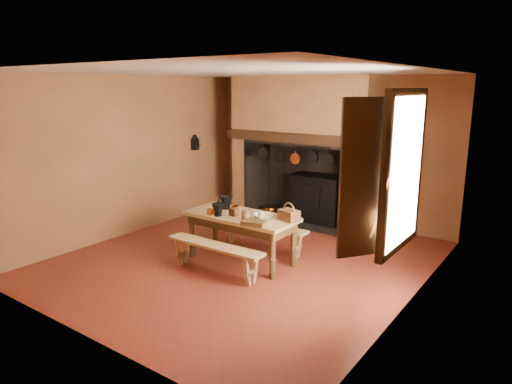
# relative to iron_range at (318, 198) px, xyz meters

# --- Properties ---
(floor) EXTENTS (5.50, 5.50, 0.00)m
(floor) POSITION_rel_iron_range_xyz_m (0.04, -2.45, -0.48)
(floor) COLOR maroon
(floor) RESTS_ON ground
(ceiling) EXTENTS (5.50, 5.50, 0.00)m
(ceiling) POSITION_rel_iron_range_xyz_m (0.04, -2.45, 2.32)
(ceiling) COLOR silver
(ceiling) RESTS_ON back_wall
(back_wall) EXTENTS (5.00, 0.02, 2.80)m
(back_wall) POSITION_rel_iron_range_xyz_m (0.04, 0.30, 0.92)
(back_wall) COLOR #975E3C
(back_wall) RESTS_ON floor
(wall_left) EXTENTS (0.02, 5.50, 2.80)m
(wall_left) POSITION_rel_iron_range_xyz_m (-2.46, -2.45, 0.92)
(wall_left) COLOR #975E3C
(wall_left) RESTS_ON floor
(wall_right) EXTENTS (0.02, 5.50, 2.80)m
(wall_right) POSITION_rel_iron_range_xyz_m (2.54, -2.45, 0.92)
(wall_right) COLOR #975E3C
(wall_right) RESTS_ON floor
(wall_front) EXTENTS (5.00, 0.02, 2.80)m
(wall_front) POSITION_rel_iron_range_xyz_m (0.04, -5.20, 0.92)
(wall_front) COLOR #975E3C
(wall_front) RESTS_ON floor
(chimney_breast) EXTENTS (2.95, 0.96, 2.80)m
(chimney_breast) POSITION_rel_iron_range_xyz_m (-0.26, -0.14, 1.33)
(chimney_breast) COLOR #975E3C
(chimney_breast) RESTS_ON floor
(iron_range) EXTENTS (1.12, 0.55, 1.60)m
(iron_range) POSITION_rel_iron_range_xyz_m (0.00, 0.00, 0.00)
(iron_range) COLOR black
(iron_range) RESTS_ON floor
(hearth_pans) EXTENTS (0.51, 0.62, 0.20)m
(hearth_pans) POSITION_rel_iron_range_xyz_m (-1.01, -0.23, -0.39)
(hearth_pans) COLOR orange
(hearth_pans) RESTS_ON floor
(hanging_pans) EXTENTS (1.92, 0.29, 0.27)m
(hanging_pans) POSITION_rel_iron_range_xyz_m (-0.30, -0.64, 0.88)
(hanging_pans) COLOR black
(hanging_pans) RESTS_ON chimney_breast
(onion_string) EXTENTS (0.12, 0.10, 0.46)m
(onion_string) POSITION_rel_iron_range_xyz_m (1.04, -0.66, 0.85)
(onion_string) COLOR #AB5E1F
(onion_string) RESTS_ON chimney_breast
(herb_bunch) EXTENTS (0.20, 0.20, 0.35)m
(herb_bunch) POSITION_rel_iron_range_xyz_m (1.22, -0.66, 0.90)
(herb_bunch) COLOR #5B6A32
(herb_bunch) RESTS_ON chimney_breast
(window) EXTENTS (0.39, 1.75, 1.76)m
(window) POSITION_rel_iron_range_xyz_m (2.39, -2.85, 1.22)
(window) COLOR white
(window) RESTS_ON wall_right
(wall_coffee_mill) EXTENTS (0.23, 0.16, 0.31)m
(wall_coffee_mill) POSITION_rel_iron_range_xyz_m (-2.38, -0.90, 1.03)
(wall_coffee_mill) COLOR black
(wall_coffee_mill) RESTS_ON wall_left
(work_table) EXTENTS (1.70, 0.75, 0.74)m
(work_table) POSITION_rel_iron_range_xyz_m (0.03, -2.51, 0.13)
(work_table) COLOR tan
(work_table) RESTS_ON floor
(bench_front) EXTENTS (1.57, 0.27, 0.44)m
(bench_front) POSITION_rel_iron_range_xyz_m (0.03, -3.13, -0.15)
(bench_front) COLOR tan
(bench_front) RESTS_ON floor
(bench_back) EXTENTS (1.58, 0.28, 0.44)m
(bench_back) POSITION_rel_iron_range_xyz_m (0.03, -1.95, -0.15)
(bench_back) COLOR tan
(bench_back) RESTS_ON floor
(mortar_large) EXTENTS (0.20, 0.20, 0.35)m
(mortar_large) POSITION_rel_iron_range_xyz_m (-0.35, -2.39, 0.37)
(mortar_large) COLOR black
(mortar_large) RESTS_ON work_table
(mortar_small) EXTENTS (0.19, 0.19, 0.32)m
(mortar_small) POSITION_rel_iron_range_xyz_m (-0.20, -2.77, 0.36)
(mortar_small) COLOR black
(mortar_small) RESTS_ON work_table
(coffee_grinder) EXTENTS (0.15, 0.12, 0.17)m
(coffee_grinder) POSITION_rel_iron_range_xyz_m (-0.02, -2.62, 0.32)
(coffee_grinder) COLOR #3C2813
(coffee_grinder) RESTS_ON work_table
(brass_mug_a) EXTENTS (0.11, 0.11, 0.10)m
(brass_mug_a) POSITION_rel_iron_range_xyz_m (-0.33, -2.81, 0.30)
(brass_mug_a) COLOR orange
(brass_mug_a) RESTS_ON work_table
(brass_mug_b) EXTENTS (0.10, 0.10, 0.09)m
(brass_mug_b) POSITION_rel_iron_range_xyz_m (-0.17, -2.39, 0.30)
(brass_mug_b) COLOR orange
(brass_mug_b) RESTS_ON work_table
(mixing_bowl) EXTENTS (0.37, 0.37, 0.07)m
(mixing_bowl) POSITION_rel_iron_range_xyz_m (0.43, -2.51, 0.29)
(mixing_bowl) COLOR #BBB78F
(mixing_bowl) RESTS_ON work_table
(stoneware_crock) EXTENTS (0.15, 0.15, 0.15)m
(stoneware_crock) POSITION_rel_iron_range_xyz_m (0.27, -2.72, 0.33)
(stoneware_crock) COLOR brown
(stoneware_crock) RESTS_ON work_table
(glass_jar) EXTENTS (0.10, 0.10, 0.14)m
(glass_jar) POSITION_rel_iron_range_xyz_m (0.46, -2.61, 0.32)
(glass_jar) COLOR beige
(glass_jar) RESTS_ON work_table
(wicker_basket) EXTENTS (0.32, 0.26, 0.27)m
(wicker_basket) POSITION_rel_iron_range_xyz_m (0.78, -2.37, 0.34)
(wicker_basket) COLOR #4E3217
(wicker_basket) RESTS_ON work_table
(wooden_tray) EXTENTS (0.36, 0.30, 0.05)m
(wooden_tray) POSITION_rel_iron_range_xyz_m (0.49, -2.81, 0.28)
(wooden_tray) COLOR #3C2813
(wooden_tray) RESTS_ON work_table
(brass_cup) EXTENTS (0.15, 0.15, 0.09)m
(brass_cup) POSITION_rel_iron_range_xyz_m (-0.25, -2.76, 0.30)
(brass_cup) COLOR orange
(brass_cup) RESTS_ON work_table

